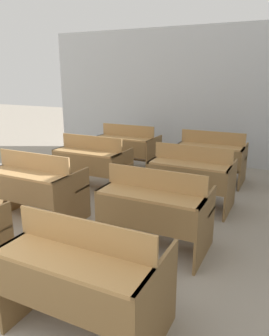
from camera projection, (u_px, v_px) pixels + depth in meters
wall_back at (176, 96)px, 7.09m from camera, size 6.15×0.06×2.82m
bench_front_right at (85, 275)px, 2.36m from camera, size 1.11×0.73×0.91m
bench_second_left at (36, 186)px, 4.23m from camera, size 1.11×0.73×0.91m
bench_second_right at (155, 208)px, 3.52m from camera, size 1.11×0.73×0.91m
bench_third_left at (92, 162)px, 5.37m from camera, size 1.11×0.73×0.91m
bench_third_right at (192, 176)px, 4.66m from camera, size 1.11×0.73×0.91m
bench_back_left at (128, 147)px, 6.51m from camera, size 1.11×0.73×0.91m
bench_back_right at (212, 156)px, 5.78m from camera, size 1.11×0.73×0.91m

